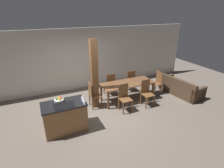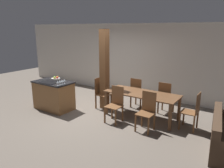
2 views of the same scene
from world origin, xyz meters
name	(u,v)px [view 2 (image 2 of 2)]	position (x,y,z in m)	size (l,w,h in m)	color
ground_plane	(92,112)	(0.00, 0.00, 0.00)	(16.00, 16.00, 0.00)	#665B51
wall_back	(132,60)	(0.00, 2.43, 1.35)	(11.20, 0.08, 2.70)	silver
kitchen_island	(54,95)	(-1.22, -0.42, 0.45)	(1.26, 0.74, 0.91)	olive
fruit_bowl	(56,78)	(-1.31, -0.22, 0.95)	(0.28, 0.28, 0.11)	silver
wine_glass_near	(58,82)	(-0.67, -0.72, 1.02)	(0.07, 0.07, 0.15)	silver
wine_glass_middle	(60,81)	(-0.67, -0.63, 1.02)	(0.07, 0.07, 0.15)	silver
wine_glass_far	(62,81)	(-0.67, -0.54, 1.02)	(0.07, 0.07, 0.15)	silver
wine_glass_end	(64,80)	(-0.67, -0.45, 1.02)	(0.07, 0.07, 0.15)	silver
dining_table	(142,96)	(1.41, 0.51, 0.65)	(2.10, 0.85, 0.74)	brown
dining_chair_near_left	(115,104)	(0.94, -0.14, 0.51)	(0.40, 0.40, 0.99)	brown
dining_chair_near_right	(147,111)	(1.89, -0.14, 0.51)	(0.40, 0.40, 0.99)	brown
dining_chair_far_left	(137,92)	(0.94, 1.15, 0.51)	(0.40, 0.40, 0.99)	brown
dining_chair_far_right	(165,98)	(1.89, 1.15, 0.51)	(0.40, 0.40, 0.99)	brown
dining_chair_head_end	(101,92)	(-0.02, 0.51, 0.51)	(0.40, 0.40, 0.99)	brown
dining_chair_foot_end	(193,111)	(2.84, 0.51, 0.51)	(0.40, 0.40, 0.99)	brown
timber_post	(104,70)	(0.07, 0.56, 1.25)	(0.23, 0.23, 2.51)	brown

